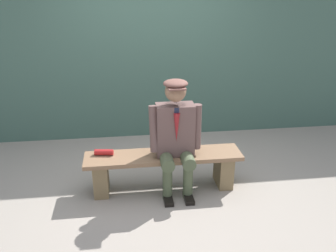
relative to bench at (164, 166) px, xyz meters
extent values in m
plane|color=gray|center=(0.00, 0.00, -0.30)|extent=(30.00, 30.00, 0.00)
cube|color=brown|center=(0.00, 0.00, 0.12)|extent=(1.81, 0.39, 0.05)
cube|color=brown|center=(-0.73, 0.00, -0.10)|extent=(0.16, 0.33, 0.40)
cube|color=brown|center=(0.73, 0.00, -0.10)|extent=(0.16, 0.33, 0.40)
cube|color=brown|center=(-0.13, 0.00, 0.45)|extent=(0.42, 0.23, 0.60)
cylinder|color=#1E2338|center=(-0.13, 0.00, 0.72)|extent=(0.23, 0.23, 0.06)
cone|color=maroon|center=(-0.13, 0.12, 0.53)|extent=(0.07, 0.07, 0.33)
sphere|color=#8C664C|center=(-0.13, 0.02, 0.91)|extent=(0.23, 0.23, 0.23)
ellipsoid|color=brown|center=(-0.13, 0.02, 0.99)|extent=(0.27, 0.27, 0.08)
cube|color=brown|center=(-0.13, 0.12, 0.96)|extent=(0.19, 0.10, 0.02)
cylinder|color=#465037|center=(-0.25, 0.12, 0.15)|extent=(0.15, 0.40, 0.15)
cylinder|color=#465037|center=(-0.25, 0.23, -0.07)|extent=(0.11, 0.11, 0.45)
cube|color=black|center=(-0.25, 0.29, -0.27)|extent=(0.10, 0.24, 0.05)
cylinder|color=brown|center=(-0.37, 0.04, 0.49)|extent=(0.11, 0.12, 0.52)
cylinder|color=#465037|center=(-0.02, 0.12, 0.15)|extent=(0.15, 0.40, 0.15)
cylinder|color=#465037|center=(-0.02, 0.23, -0.07)|extent=(0.11, 0.11, 0.45)
cube|color=black|center=(-0.02, 0.29, -0.27)|extent=(0.10, 0.24, 0.05)
cylinder|color=brown|center=(0.11, 0.04, 0.49)|extent=(0.12, 0.18, 0.53)
cylinder|color=#B21E1E|center=(0.68, -0.07, 0.18)|extent=(0.22, 0.10, 0.07)
cube|color=#3D5B4F|center=(0.00, -1.73, 1.00)|extent=(12.00, 0.24, 2.59)
camera|label=1|loc=(0.43, 3.72, 2.01)|focal=38.74mm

